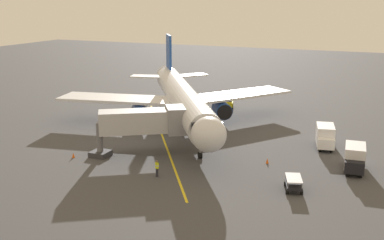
% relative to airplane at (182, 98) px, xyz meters
% --- Properties ---
extents(ground_plane, '(220.00, 220.00, 0.00)m').
position_rel_airplane_xyz_m(ground_plane, '(-0.90, 1.22, -4.00)').
color(ground_plane, '#424244').
extents(apron_lead_in_line, '(21.92, 33.72, 0.01)m').
position_rel_airplane_xyz_m(apron_lead_in_line, '(-0.15, 6.24, -4.00)').
color(apron_lead_in_line, yellow).
rests_on(apron_lead_in_line, ground).
extents(airplane, '(30.53, 35.69, 11.50)m').
position_rel_airplane_xyz_m(airplane, '(0.00, 0.00, 0.00)').
color(airplane, silver).
rests_on(airplane, ground).
extents(jet_bridge, '(10.60, 8.08, 5.40)m').
position_rel_airplane_xyz_m(jet_bridge, '(-1.62, 12.39, -0.24)').
color(jet_bridge, '#B7B7BC').
rests_on(jet_bridge, ground).
extents(ground_crew_marshaller, '(0.47, 0.45, 1.71)m').
position_rel_airplane_xyz_m(ground_crew_marshaller, '(-5.70, 18.51, -3.12)').
color(ground_crew_marshaller, '#23232D').
rests_on(ground_crew_marshaller, ground).
extents(baggage_cart_near_nose, '(2.17, 2.90, 1.27)m').
position_rel_airplane_xyz_m(baggage_cart_near_nose, '(-18.94, 16.58, -3.35)').
color(baggage_cart_near_nose, black).
rests_on(baggage_cart_near_nose, ground).
extents(box_truck_portside, '(2.84, 4.90, 2.62)m').
position_rel_airplane_xyz_m(box_truck_portside, '(-19.67, 2.03, -2.62)').
color(box_truck_portside, white).
rests_on(box_truck_portside, ground).
extents(tug_starboard_side, '(2.10, 2.63, 1.50)m').
position_rel_airplane_xyz_m(tug_starboard_side, '(-2.10, -13.43, -3.30)').
color(tug_starboard_side, yellow).
rests_on(tug_starboard_side, ground).
extents(box_truck_rear_apron, '(2.32, 4.74, 2.62)m').
position_rel_airplane_xyz_m(box_truck_rear_apron, '(-23.61, 8.93, -2.62)').
color(box_truck_rear_apron, black).
rests_on(box_truck_rear_apron, ground).
extents(safety_cone_nose_left, '(0.32, 0.32, 0.55)m').
position_rel_airplane_xyz_m(safety_cone_nose_left, '(-20.10, 0.05, -3.73)').
color(safety_cone_nose_left, '#F2590F').
rests_on(safety_cone_nose_left, ground).
extents(safety_cone_nose_right, '(0.32, 0.32, 0.55)m').
position_rel_airplane_xyz_m(safety_cone_nose_right, '(-14.81, 10.25, -3.73)').
color(safety_cone_nose_right, '#F2590F').
rests_on(safety_cone_nose_right, ground).
extents(safety_cone_wing_port, '(0.32, 0.32, 0.55)m').
position_rel_airplane_xyz_m(safety_cone_wing_port, '(5.64, 17.04, -3.73)').
color(safety_cone_wing_port, '#F2590F').
rests_on(safety_cone_wing_port, ground).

